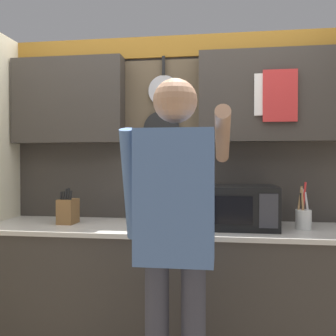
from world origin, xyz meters
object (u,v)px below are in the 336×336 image
object	(u,v)px
person	(175,223)
microwave	(237,207)
knife_block	(68,211)
utensil_crock	(303,217)

from	to	relation	value
person	microwave	bearing A→B (deg)	64.12
microwave	person	bearing A→B (deg)	-115.88
microwave	knife_block	xyz separation A→B (m)	(-1.18, 0.00, -0.05)
knife_block	person	bearing A→B (deg)	-38.83
microwave	utensil_crock	distance (m)	0.42
microwave	knife_block	bearing A→B (deg)	179.97
knife_block	utensil_crock	xyz separation A→B (m)	(1.59, 0.00, -0.01)
microwave	person	world-z (taller)	person
knife_block	utensil_crock	bearing A→B (deg)	0.02
knife_block	person	xyz separation A→B (m)	(0.85, -0.68, 0.05)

